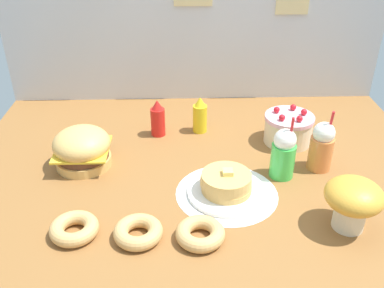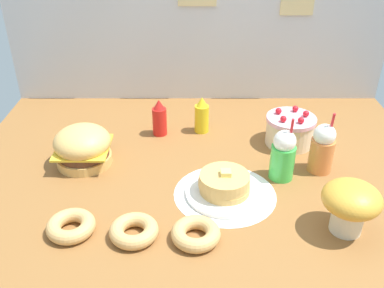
{
  "view_description": "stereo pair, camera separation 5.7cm",
  "coord_description": "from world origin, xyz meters",
  "px_view_note": "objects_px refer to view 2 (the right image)",
  "views": [
    {
      "loc": [
        -0.1,
        -1.64,
        1.16
      ],
      "look_at": [
        -0.04,
        0.08,
        0.15
      ],
      "focal_mm": 40.22,
      "sensor_mm": 36.0,
      "label": 1
    },
    {
      "loc": [
        -0.04,
        -1.64,
        1.16
      ],
      "look_at": [
        -0.04,
        0.08,
        0.15
      ],
      "focal_mm": 40.22,
      "sensor_mm": 36.0,
      "label": 2
    }
  ],
  "objects_px": {
    "mustard_bottle": "(202,116)",
    "donut_vanilla": "(196,233)",
    "pancake_stack": "(225,186)",
    "layer_cake": "(291,130)",
    "orange_float_cup": "(323,148)",
    "donut_pink_glaze": "(72,226)",
    "ketchup_bottle": "(160,118)",
    "mushroom_stool": "(351,203)",
    "burger": "(83,146)",
    "donut_chocolate": "(134,230)",
    "cream_soda_cup": "(284,155)"
  },
  "relations": [
    {
      "from": "donut_pink_glaze",
      "to": "mushroom_stool",
      "type": "xyz_separation_m",
      "value": [
        1.09,
        0.01,
        0.1
      ]
    },
    {
      "from": "cream_soda_cup",
      "to": "donut_chocolate",
      "type": "height_order",
      "value": "cream_soda_cup"
    },
    {
      "from": "donut_vanilla",
      "to": "donut_chocolate",
      "type": "bearing_deg",
      "value": 176.11
    },
    {
      "from": "cream_soda_cup",
      "to": "donut_pink_glaze",
      "type": "xyz_separation_m",
      "value": [
        -0.89,
        -0.38,
        -0.09
      ]
    },
    {
      "from": "pancake_stack",
      "to": "donut_vanilla",
      "type": "xyz_separation_m",
      "value": [
        -0.13,
        -0.29,
        -0.02
      ]
    },
    {
      "from": "donut_chocolate",
      "to": "mushroom_stool",
      "type": "relative_size",
      "value": 0.85
    },
    {
      "from": "layer_cake",
      "to": "donut_pink_glaze",
      "type": "xyz_separation_m",
      "value": [
        -0.99,
        -0.7,
        -0.05
      ]
    },
    {
      "from": "layer_cake",
      "to": "donut_pink_glaze",
      "type": "height_order",
      "value": "layer_cake"
    },
    {
      "from": "mustard_bottle",
      "to": "cream_soda_cup",
      "type": "distance_m",
      "value": 0.58
    },
    {
      "from": "mushroom_stool",
      "to": "donut_pink_glaze",
      "type": "bearing_deg",
      "value": -179.4
    },
    {
      "from": "cream_soda_cup",
      "to": "pancake_stack",
      "type": "bearing_deg",
      "value": -153.63
    },
    {
      "from": "donut_pink_glaze",
      "to": "mushroom_stool",
      "type": "relative_size",
      "value": 0.85
    },
    {
      "from": "donut_pink_glaze",
      "to": "mustard_bottle",
      "type": "bearing_deg",
      "value": 57.51
    },
    {
      "from": "donut_pink_glaze",
      "to": "orange_float_cup",
      "type": "bearing_deg",
      "value": 21.98
    },
    {
      "from": "layer_cake",
      "to": "donut_vanilla",
      "type": "relative_size",
      "value": 1.34
    },
    {
      "from": "donut_pink_glaze",
      "to": "donut_vanilla",
      "type": "relative_size",
      "value": 1.0
    },
    {
      "from": "donut_chocolate",
      "to": "donut_pink_glaze",
      "type": "bearing_deg",
      "value": 173.87
    },
    {
      "from": "layer_cake",
      "to": "mustard_bottle",
      "type": "xyz_separation_m",
      "value": [
        -0.46,
        0.14,
        0.02
      ]
    },
    {
      "from": "burger",
      "to": "orange_float_cup",
      "type": "xyz_separation_m",
      "value": [
        1.15,
        -0.06,
        0.03
      ]
    },
    {
      "from": "layer_cake",
      "to": "mustard_bottle",
      "type": "distance_m",
      "value": 0.48
    },
    {
      "from": "pancake_stack",
      "to": "ketchup_bottle",
      "type": "xyz_separation_m",
      "value": [
        -0.32,
        0.56,
        0.05
      ]
    },
    {
      "from": "burger",
      "to": "cream_soda_cup",
      "type": "bearing_deg",
      "value": -7.37
    },
    {
      "from": "mustard_bottle",
      "to": "donut_chocolate",
      "type": "distance_m",
      "value": 0.91
    },
    {
      "from": "ketchup_bottle",
      "to": "donut_pink_glaze",
      "type": "relative_size",
      "value": 1.08
    },
    {
      "from": "pancake_stack",
      "to": "mustard_bottle",
      "type": "xyz_separation_m",
      "value": [
        -0.09,
        0.59,
        0.05
      ]
    },
    {
      "from": "donut_pink_glaze",
      "to": "donut_chocolate",
      "type": "bearing_deg",
      "value": -6.13
    },
    {
      "from": "burger",
      "to": "donut_pink_glaze",
      "type": "distance_m",
      "value": 0.51
    },
    {
      "from": "orange_float_cup",
      "to": "mushroom_stool",
      "type": "relative_size",
      "value": 1.36
    },
    {
      "from": "layer_cake",
      "to": "donut_chocolate",
      "type": "bearing_deg",
      "value": -135.72
    },
    {
      "from": "burger",
      "to": "layer_cake",
      "type": "xyz_separation_m",
      "value": [
        1.05,
        0.19,
        -0.01
      ]
    },
    {
      "from": "burger",
      "to": "donut_chocolate",
      "type": "distance_m",
      "value": 0.62
    },
    {
      "from": "pancake_stack",
      "to": "donut_chocolate",
      "type": "distance_m",
      "value": 0.46
    },
    {
      "from": "orange_float_cup",
      "to": "donut_pink_glaze",
      "type": "xyz_separation_m",
      "value": [
        -1.09,
        -0.44,
        -0.09
      ]
    },
    {
      "from": "orange_float_cup",
      "to": "mushroom_stool",
      "type": "bearing_deg",
      "value": -90.69
    },
    {
      "from": "ketchup_bottle",
      "to": "donut_vanilla",
      "type": "distance_m",
      "value": 0.87
    },
    {
      "from": "pancake_stack",
      "to": "mushroom_stool",
      "type": "height_order",
      "value": "mushroom_stool"
    },
    {
      "from": "orange_float_cup",
      "to": "layer_cake",
      "type": "bearing_deg",
      "value": 110.73
    },
    {
      "from": "cream_soda_cup",
      "to": "mushroom_stool",
      "type": "bearing_deg",
      "value": -62.64
    },
    {
      "from": "donut_chocolate",
      "to": "mushroom_stool",
      "type": "distance_m",
      "value": 0.84
    },
    {
      "from": "layer_cake",
      "to": "donut_vanilla",
      "type": "height_order",
      "value": "layer_cake"
    },
    {
      "from": "ketchup_bottle",
      "to": "mustard_bottle",
      "type": "distance_m",
      "value": 0.23
    },
    {
      "from": "ketchup_bottle",
      "to": "cream_soda_cup",
      "type": "distance_m",
      "value": 0.73
    },
    {
      "from": "pancake_stack",
      "to": "donut_vanilla",
      "type": "height_order",
      "value": "pancake_stack"
    },
    {
      "from": "orange_float_cup",
      "to": "donut_vanilla",
      "type": "relative_size",
      "value": 1.61
    },
    {
      "from": "donut_pink_glaze",
      "to": "ketchup_bottle",
      "type": "bearing_deg",
      "value": 69.52
    },
    {
      "from": "cream_soda_cup",
      "to": "donut_chocolate",
      "type": "xyz_separation_m",
      "value": [
        -0.64,
        -0.41,
        -0.09
      ]
    },
    {
      "from": "mustard_bottle",
      "to": "donut_vanilla",
      "type": "xyz_separation_m",
      "value": [
        -0.04,
        -0.88,
        -0.07
      ]
    },
    {
      "from": "orange_float_cup",
      "to": "donut_pink_glaze",
      "type": "distance_m",
      "value": 1.18
    },
    {
      "from": "mustard_bottle",
      "to": "orange_float_cup",
      "type": "bearing_deg",
      "value": -34.99
    },
    {
      "from": "orange_float_cup",
      "to": "burger",
      "type": "bearing_deg",
      "value": 176.85
    }
  ]
}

